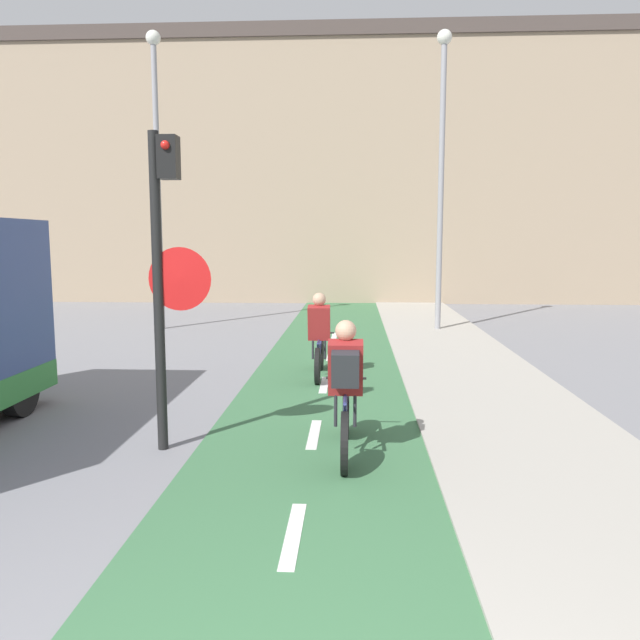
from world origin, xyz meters
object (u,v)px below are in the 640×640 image
cyclist_near (345,391)px  cyclist_far (319,339)px  street_lamp_far (157,152)px  street_lamp_sidewalk (442,152)px  traffic_light_pole (165,258)px

cyclist_near → cyclist_far: cyclist_near is taller
street_lamp_far → street_lamp_sidewalk: (7.06, 0.01, -0.05)m
street_lamp_far → cyclist_far: bearing=-51.9°
traffic_light_pole → street_lamp_far: size_ratio=0.46×
street_lamp_far → cyclist_far: (4.37, -5.58, -3.80)m
cyclist_near → cyclist_far: size_ratio=1.05×
cyclist_far → cyclist_near: bearing=-82.7°
street_lamp_sidewalk → traffic_light_pole: bearing=-114.0°
traffic_light_pole → street_lamp_sidewalk: size_ratio=0.47×
street_lamp_sidewalk → cyclist_near: size_ratio=4.11×
street_lamp_sidewalk → cyclist_far: bearing=-115.6°
traffic_light_pole → cyclist_far: traffic_light_pole is taller
cyclist_near → street_lamp_far: bearing=117.4°
street_lamp_sidewalk → street_lamp_far: bearing=-179.9°
cyclist_near → traffic_light_pole: bearing=176.2°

